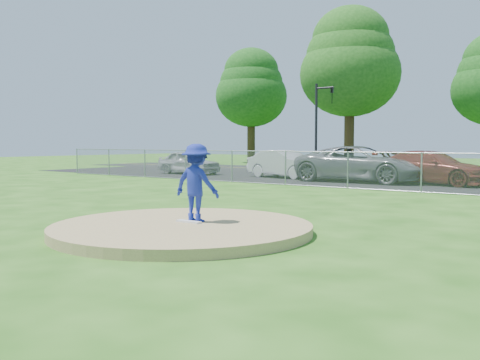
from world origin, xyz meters
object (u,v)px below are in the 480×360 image
(pitcher, at_px, (197,183))
(parked_car_silver, at_px, (189,162))
(parked_car_gray, at_px, (361,164))
(parked_car_white, at_px, (285,164))
(traffic_cone, at_px, (308,174))
(tree_left, at_px, (350,61))
(traffic_signal_left, at_px, (320,119))
(parked_car_darkred, at_px, (432,168))
(tree_far_left, at_px, (251,87))

(pitcher, bearing_deg, parked_car_silver, -52.02)
(parked_car_gray, bearing_deg, parked_car_silver, 89.07)
(parked_car_white, bearing_deg, pitcher, -142.95)
(pitcher, bearing_deg, traffic_cone, -73.77)
(tree_left, distance_m, traffic_signal_left, 10.48)
(traffic_cone, xyz_separation_m, parked_car_darkred, (5.79, 1.01, 0.45))
(tree_left, xyz_separation_m, parked_car_gray, (7.85, -15.20, -7.37))
(parked_car_white, height_order, parked_car_darkred, parked_car_darkred)
(tree_far_left, distance_m, traffic_signal_left, 17.60)
(parked_car_white, relative_size, parked_car_gray, 0.72)
(parked_car_gray, bearing_deg, traffic_cone, 98.20)
(parked_car_gray, bearing_deg, pitcher, -170.22)
(tree_left, relative_size, traffic_signal_left, 2.24)
(tree_left, bearing_deg, parked_car_darkred, -52.98)
(traffic_cone, bearing_deg, parked_car_silver, 178.15)
(tree_far_left, distance_m, parked_car_darkred, 28.34)
(traffic_signal_left, bearing_deg, parked_car_gray, -47.86)
(parked_car_silver, height_order, parked_car_darkred, parked_car_darkred)
(parked_car_white, distance_m, parked_car_gray, 4.47)
(tree_left, relative_size, traffic_cone, 20.26)
(tree_left, distance_m, parked_car_white, 16.98)
(tree_left, xyz_separation_m, pitcher, (11.04, -30.59, -7.21))
(parked_car_gray, relative_size, parked_car_darkred, 1.19)
(traffic_signal_left, height_order, parked_car_darkred, traffic_signal_left)
(parked_car_silver, distance_m, parked_car_darkred, 14.15)
(pitcher, relative_size, traffic_cone, 2.68)
(pitcher, distance_m, parked_car_silver, 20.75)
(traffic_signal_left, height_order, parked_car_silver, traffic_signal_left)
(tree_far_left, relative_size, parked_car_white, 2.40)
(tree_far_left, bearing_deg, parked_car_darkred, -37.06)
(tree_left, relative_size, parked_car_darkred, 2.41)
(traffic_signal_left, distance_m, parked_car_silver, 8.73)
(parked_car_darkred, bearing_deg, traffic_cone, 109.17)
(parked_car_white, bearing_deg, traffic_cone, -102.36)
(pitcher, bearing_deg, parked_car_darkred, -94.96)
(pitcher, distance_m, parked_car_darkred, 15.94)
(parked_car_silver, height_order, parked_car_gray, parked_car_gray)
(parked_car_silver, height_order, parked_car_white, parked_car_white)
(parked_car_gray, bearing_deg, parked_car_white, 83.55)
(tree_far_left, distance_m, pitcher, 39.81)
(parked_car_silver, distance_m, parked_car_white, 6.50)
(tree_far_left, relative_size, parked_car_silver, 2.61)
(parked_car_white, bearing_deg, parked_car_darkred, -77.39)
(tree_left, relative_size, parked_car_silver, 3.05)
(traffic_cone, height_order, parked_car_silver, parked_car_silver)
(pitcher, relative_size, parked_car_gray, 0.27)
(traffic_signal_left, height_order, parked_car_gray, traffic_signal_left)
(tree_left, bearing_deg, traffic_cone, -71.42)
(tree_far_left, xyz_separation_m, parked_car_white, (14.39, -16.85, -6.31))
(traffic_signal_left, height_order, parked_car_white, traffic_signal_left)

